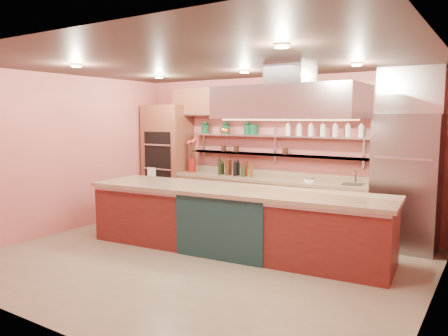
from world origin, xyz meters
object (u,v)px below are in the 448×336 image
Objects in this scene: island at (234,220)px; copper_kettle at (224,130)px; kitchen_scale at (310,179)px; flower_vase at (192,165)px; green_canister at (254,130)px; refrigerator at (406,182)px.

copper_kettle is (-1.30, 1.77, 1.30)m from island.
copper_kettle is at bearing -164.79° from kitchen_scale.
flower_vase is at bearing -158.21° from kitchen_scale.
green_canister reaches higher than kitchen_scale.
green_canister is at bearing 175.33° from refrigerator.
kitchen_scale is 0.86× the size of green_canister.
flower_vase is 1.52m from green_canister.
island is at bearing -89.48° from kitchen_scale.
island is 2.30m from green_canister.
flower_vase reaches higher than island.
island is 27.84× the size of kitchen_scale.
refrigerator is 4.13m from flower_vase.
refrigerator reaches higher than island.
copper_kettle reaches higher than kitchen_scale.
island is 24.69× the size of copper_kettle.
flower_vase is (-4.13, 0.01, 0.02)m from refrigerator.
refrigerator reaches higher than kitchen_scale.
green_canister reaches higher than flower_vase.
refrigerator is at bearing 21.43° from kitchen_scale.
copper_kettle is at bearing 121.14° from island.
kitchen_scale is at bearing 179.64° from refrigerator.
copper_kettle reaches higher than flower_vase.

